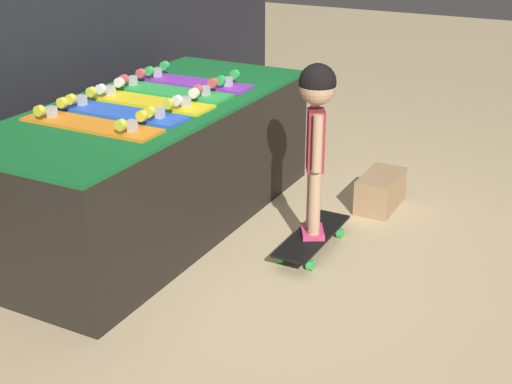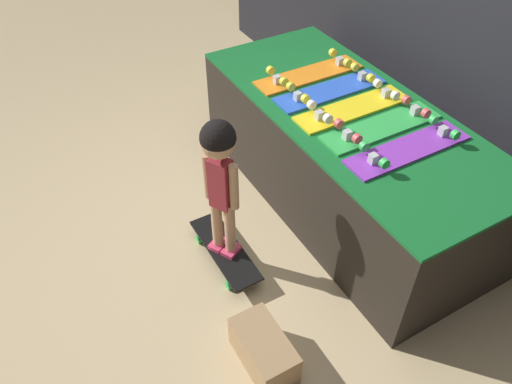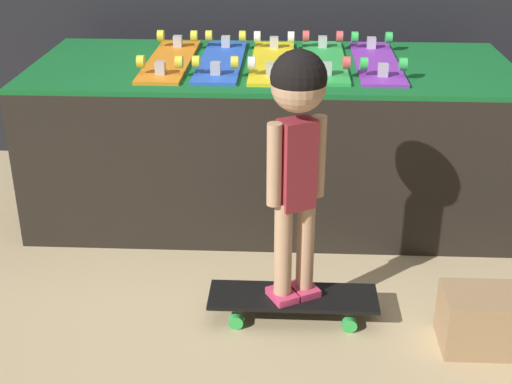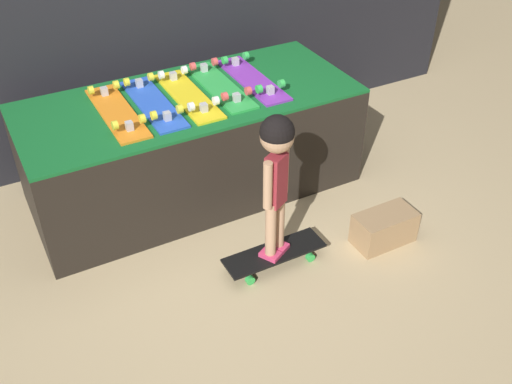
% 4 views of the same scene
% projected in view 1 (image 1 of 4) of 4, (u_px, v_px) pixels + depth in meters
% --- Properties ---
extents(ground_plane, '(16.00, 16.00, 0.00)m').
position_uv_depth(ground_plane, '(256.00, 247.00, 3.76)').
color(ground_plane, tan).
extents(display_rack, '(2.12, 0.90, 0.70)m').
position_uv_depth(display_rack, '(152.00, 165.00, 3.90)').
color(display_rack, black).
rests_on(display_rack, ground_plane).
extents(skateboard_orange_on_rack, '(0.19, 0.73, 0.09)m').
position_uv_depth(skateboard_orange_on_rack, '(91.00, 123.00, 3.39)').
color(skateboard_orange_on_rack, orange).
rests_on(skateboard_orange_on_rack, display_rack).
extents(skateboard_blue_on_rack, '(0.19, 0.73, 0.09)m').
position_uv_depth(skateboard_blue_on_rack, '(120.00, 111.00, 3.58)').
color(skateboard_blue_on_rack, blue).
rests_on(skateboard_blue_on_rack, display_rack).
extents(skateboard_yellow_on_rack, '(0.19, 0.73, 0.09)m').
position_uv_depth(skateboard_yellow_on_rack, '(147.00, 100.00, 3.76)').
color(skateboard_yellow_on_rack, yellow).
rests_on(skateboard_yellow_on_rack, display_rack).
extents(skateboard_green_on_rack, '(0.19, 0.73, 0.09)m').
position_uv_depth(skateboard_green_on_rack, '(168.00, 89.00, 3.96)').
color(skateboard_green_on_rack, green).
rests_on(skateboard_green_on_rack, display_rack).
extents(skateboard_purple_on_rack, '(0.19, 0.73, 0.09)m').
position_uv_depth(skateboard_purple_on_rack, '(192.00, 81.00, 4.14)').
color(skateboard_purple_on_rack, purple).
rests_on(skateboard_purple_on_rack, display_rack).
extents(skateboard_on_floor, '(0.61, 0.19, 0.09)m').
position_uv_depth(skateboard_on_floor, '(312.00, 237.00, 3.70)').
color(skateboard_on_floor, black).
rests_on(skateboard_on_floor, ground_plane).
extents(child, '(0.20, 0.18, 0.90)m').
position_uv_depth(child, '(316.00, 118.00, 3.45)').
color(child, '#E03D6B').
rests_on(child, skateboard_on_floor).
extents(storage_box, '(0.37, 0.20, 0.21)m').
position_uv_depth(storage_box, '(380.00, 191.00, 4.20)').
color(storage_box, '#A37F56').
rests_on(storage_box, ground_plane).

